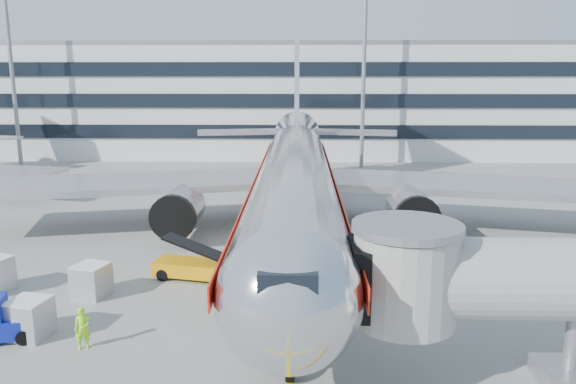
{
  "coord_description": "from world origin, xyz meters",
  "views": [
    {
      "loc": [
        0.34,
        -27.45,
        11.5
      ],
      "look_at": [
        -0.42,
        7.89,
        4.0
      ],
      "focal_mm": 35.0,
      "sensor_mm": 36.0,
      "label": 1
    }
  ],
  "objects_px": {
    "belt_loader": "(197,267)",
    "ramp_worker": "(83,328)",
    "cargo_container_left": "(29,318)",
    "baggage_tug": "(1,321)",
    "cargo_container_front": "(91,280)",
    "main_jet": "(295,178)"
  },
  "relations": [
    {
      "from": "belt_loader",
      "to": "ramp_worker",
      "type": "height_order",
      "value": "belt_loader"
    },
    {
      "from": "cargo_container_left",
      "to": "baggage_tug",
      "type": "bearing_deg",
      "value": -162.95
    },
    {
      "from": "cargo_container_left",
      "to": "ramp_worker",
      "type": "xyz_separation_m",
      "value": [
        2.8,
        -1.05,
        0.05
      ]
    },
    {
      "from": "baggage_tug",
      "to": "cargo_container_left",
      "type": "bearing_deg",
      "value": 17.05
    },
    {
      "from": "baggage_tug",
      "to": "cargo_container_front",
      "type": "bearing_deg",
      "value": 67.1
    },
    {
      "from": "belt_loader",
      "to": "ramp_worker",
      "type": "bearing_deg",
      "value": -111.76
    },
    {
      "from": "main_jet",
      "to": "baggage_tug",
      "type": "distance_m",
      "value": 21.19
    },
    {
      "from": "main_jet",
      "to": "cargo_container_left",
      "type": "bearing_deg",
      "value": -125.55
    },
    {
      "from": "cargo_container_front",
      "to": "ramp_worker",
      "type": "bearing_deg",
      "value": -73.09
    },
    {
      "from": "main_jet",
      "to": "belt_loader",
      "type": "distance_m",
      "value": 11.05
    },
    {
      "from": "belt_loader",
      "to": "baggage_tug",
      "type": "height_order",
      "value": "belt_loader"
    },
    {
      "from": "cargo_container_left",
      "to": "cargo_container_front",
      "type": "distance_m",
      "value": 4.82
    },
    {
      "from": "main_jet",
      "to": "cargo_container_front",
      "type": "bearing_deg",
      "value": -132.45
    },
    {
      "from": "baggage_tug",
      "to": "ramp_worker",
      "type": "height_order",
      "value": "baggage_tug"
    },
    {
      "from": "cargo_container_left",
      "to": "ramp_worker",
      "type": "bearing_deg",
      "value": -20.63
    },
    {
      "from": "belt_loader",
      "to": "cargo_container_front",
      "type": "height_order",
      "value": "belt_loader"
    },
    {
      "from": "baggage_tug",
      "to": "cargo_container_left",
      "type": "height_order",
      "value": "baggage_tug"
    },
    {
      "from": "baggage_tug",
      "to": "ramp_worker",
      "type": "relative_size",
      "value": 1.6
    },
    {
      "from": "main_jet",
      "to": "cargo_container_front",
      "type": "distance_m",
      "value": 16.05
    },
    {
      "from": "baggage_tug",
      "to": "ramp_worker",
      "type": "bearing_deg",
      "value": -10.53
    },
    {
      "from": "belt_loader",
      "to": "cargo_container_left",
      "type": "relative_size",
      "value": 2.78
    },
    {
      "from": "ramp_worker",
      "to": "baggage_tug",
      "type": "bearing_deg",
      "value": 144.21
    }
  ]
}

